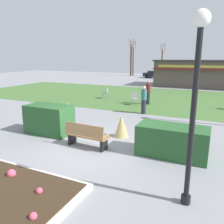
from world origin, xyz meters
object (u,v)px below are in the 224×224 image
object	(u,v)px
parked_car_center_slot	(189,75)
tree_center_bg	(131,60)
park_bench	(86,135)
cafe_chair_center	(106,92)
person_strolling	(148,93)
parked_car_west_slot	(156,74)
tree_right_bg	(162,62)
tree_left_bg	(133,61)
food_kiosk	(203,73)
trash_bin	(29,120)
lamppost_near	(195,90)
person_standing	(144,100)
cafe_chair_east	(134,98)

from	to	relation	value
parked_car_center_slot	tree_center_bg	world-z (taller)	tree_center_bg
park_bench	cafe_chair_center	world-z (taller)	park_bench
person_strolling	parked_car_west_slot	bearing A→B (deg)	-170.82
tree_right_bg	person_strolling	bearing A→B (deg)	-78.93
cafe_chair_center	tree_left_bg	world-z (taller)	tree_left_bg
tree_center_bg	cafe_chair_center	bearing A→B (deg)	-74.12
park_bench	food_kiosk	size ratio (longest dim) A/B	0.16
trash_bin	tree_left_bg	world-z (taller)	tree_left_bg
tree_right_bg	tree_center_bg	distance (m)	5.74
trash_bin	parked_car_west_slot	distance (m)	29.72
person_strolling	parked_car_west_slot	distance (m)	22.11
lamppost_near	tree_center_bg	xyz separation A→B (m)	(-14.79, 35.67, 0.30)
person_strolling	tree_left_bg	size ratio (longest dim) A/B	0.27
trash_bin	food_kiosk	distance (m)	21.85
tree_right_bg	food_kiosk	bearing A→B (deg)	-58.58
person_strolling	tree_left_bg	xyz separation A→B (m)	(-10.19, 24.74, 1.93)
cafe_chair_center	tree_right_bg	world-z (taller)	tree_right_bg
lamppost_near	tree_right_bg	size ratio (longest dim) A/B	0.74
park_bench	tree_right_bg	size ratio (longest dim) A/B	0.30
trash_bin	parked_car_west_slot	xyz separation A→B (m)	(-1.46, 29.69, 0.22)
tree_right_bg	lamppost_near	bearing A→B (deg)	-75.94
parked_car_west_slot	person_strolling	bearing A→B (deg)	-77.14
lamppost_near	park_bench	bearing A→B (deg)	153.77
cafe_chair_center	tree_right_bg	xyz separation A→B (m)	(-1.17, 24.80, 1.99)
park_bench	lamppost_near	distance (m)	4.85
parked_car_center_slot	tree_left_bg	xyz separation A→B (m)	(-10.51, 3.18, 2.14)
cafe_chair_center	person_standing	xyz separation A→B (m)	(4.42, -3.71, 0.33)
food_kiosk	cafe_chair_east	world-z (taller)	food_kiosk
trash_bin	tree_left_bg	size ratio (longest dim) A/B	0.13
food_kiosk	parked_car_center_slot	xyz separation A→B (m)	(-2.53, 8.79, -0.90)
person_strolling	parked_car_west_slot	size ratio (longest dim) A/B	0.39
parked_car_center_slot	park_bench	bearing A→B (deg)	-90.16
parked_car_west_slot	cafe_chair_center	bearing A→B (deg)	-87.04
trash_bin	person_standing	bearing A→B (deg)	52.53
park_bench	person_standing	size ratio (longest dim) A/B	1.02
person_strolling	parked_car_center_slot	distance (m)	21.56
trash_bin	person_strolling	distance (m)	8.84
trash_bin	person_standing	xyz separation A→B (m)	(4.03, 5.26, 0.44)
lamppost_near	cafe_chair_east	world-z (taller)	lamppost_near
lamppost_near	parked_car_center_slot	size ratio (longest dim) A/B	1.01
tree_left_bg	person_standing	bearing A→B (deg)	-68.69
tree_center_bg	lamppost_near	bearing A→B (deg)	-67.47
food_kiosk	tree_left_bg	bearing A→B (deg)	137.45
lamppost_near	food_kiosk	xyz separation A→B (m)	(-1.27, 23.60, -1.12)
lamppost_near	cafe_chair_center	bearing A→B (deg)	124.31
food_kiosk	tree_left_bg	world-z (taller)	tree_left_bg
park_bench	cafe_chair_center	size ratio (longest dim) A/B	1.94
parked_car_center_slot	food_kiosk	bearing A→B (deg)	-73.94
food_kiosk	person_standing	bearing A→B (deg)	-98.27
park_bench	person_strolling	distance (m)	8.93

